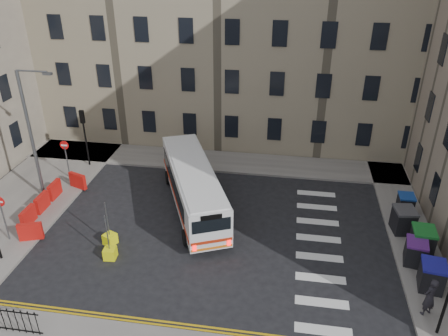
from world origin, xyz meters
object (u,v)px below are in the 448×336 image
(bollard_yellow, at_px, (110,239))
(bollard_chevron, at_px, (110,253))
(wheelie_bin_c, at_px, (422,241))
(wheelie_bin_d, at_px, (403,220))
(wheelie_bin_e, at_px, (405,204))
(bus, at_px, (193,185))
(wheelie_bin_a, at_px, (432,276))
(wheelie_bin_b, at_px, (415,252))
(pedestrian, at_px, (430,297))
(streetlamp, at_px, (31,135))

(bollard_yellow, relative_size, bollard_chevron, 1.00)
(wheelie_bin_c, relative_size, wheelie_bin_d, 1.00)
(wheelie_bin_d, relative_size, bollard_yellow, 2.33)
(wheelie_bin_e, height_order, bollard_chevron, wheelie_bin_e)
(bus, xyz_separation_m, wheelie_bin_a, (12.36, -5.18, -0.72))
(wheelie_bin_b, distance_m, wheelie_bin_c, 1.06)
(wheelie_bin_a, height_order, pedestrian, pedestrian)
(wheelie_bin_d, distance_m, bollard_chevron, 15.83)
(wheelie_bin_b, bearing_deg, bollard_yellow, -166.81)
(wheelie_bin_a, height_order, wheelie_bin_d, wheelie_bin_d)
(pedestrian, bearing_deg, wheelie_bin_a, -141.27)
(streetlamp, distance_m, wheelie_bin_c, 22.49)
(wheelie_bin_a, distance_m, bollard_chevron, 15.54)
(wheelie_bin_b, relative_size, wheelie_bin_d, 0.94)
(wheelie_bin_e, xyz_separation_m, bollard_chevron, (-15.66, -6.62, -0.42))
(wheelie_bin_e, distance_m, pedestrian, 8.19)
(wheelie_bin_b, height_order, wheelie_bin_e, wheelie_bin_b)
(bus, height_order, bollard_chevron, bus)
(streetlamp, bearing_deg, pedestrian, -16.88)
(wheelie_bin_b, height_order, bollard_yellow, wheelie_bin_b)
(wheelie_bin_c, distance_m, bollard_yellow, 16.27)
(wheelie_bin_e, xyz_separation_m, pedestrian, (-0.69, -8.15, 0.37))
(streetlamp, xyz_separation_m, wheelie_bin_a, (21.93, -4.77, -3.50))
(wheelie_bin_d, height_order, bollard_chevron, wheelie_bin_d)
(bus, xyz_separation_m, bollard_yellow, (-3.63, -4.22, -1.25))
(bus, height_order, wheelie_bin_a, bus)
(wheelie_bin_c, relative_size, pedestrian, 0.75)
(wheelie_bin_c, height_order, wheelie_bin_d, wheelie_bin_c)
(wheelie_bin_b, height_order, pedestrian, pedestrian)
(wheelie_bin_a, bearing_deg, bollard_chevron, -170.90)
(wheelie_bin_e, bearing_deg, bollard_yellow, -160.63)
(streetlamp, height_order, wheelie_bin_d, streetlamp)
(bollard_yellow, bearing_deg, wheelie_bin_c, 5.99)
(wheelie_bin_d, bearing_deg, bus, 169.38)
(wheelie_bin_a, xyz_separation_m, bollard_chevron, (-15.53, -0.18, -0.54))
(streetlamp, height_order, bus, streetlamp)
(pedestrian, bearing_deg, bollard_yellow, -42.89)
(bus, relative_size, wheelie_bin_d, 7.09)
(bus, bearing_deg, bollard_chevron, -144.05)
(wheelie_bin_a, distance_m, wheelie_bin_b, 1.76)
(streetlamp, height_order, wheelie_bin_e, streetlamp)
(wheelie_bin_b, height_order, wheelie_bin_d, wheelie_bin_d)
(wheelie_bin_c, bearing_deg, wheelie_bin_d, 111.99)
(streetlamp, xyz_separation_m, wheelie_bin_c, (22.12, -2.12, -3.48))
(wheelie_bin_a, relative_size, wheelie_bin_d, 0.98)
(bollard_yellow, bearing_deg, wheelie_bin_b, 2.83)
(bus, relative_size, pedestrian, 5.31)
(bus, relative_size, bollard_yellow, 16.54)
(wheelie_bin_c, bearing_deg, bollard_chevron, -165.70)
(wheelie_bin_a, bearing_deg, wheelie_bin_e, 97.26)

